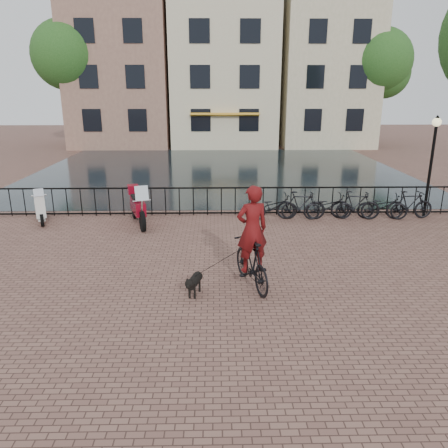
{
  "coord_description": "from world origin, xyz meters",
  "views": [
    {
      "loc": [
        -0.2,
        -7.16,
        4.34
      ],
      "look_at": [
        0.0,
        3.0,
        1.2
      ],
      "focal_mm": 35.0,
      "sensor_mm": 36.0,
      "label": 1
    }
  ],
  "objects_px": {
    "lamp_post": "(433,150)",
    "dog": "(194,284)",
    "scooter": "(39,203)",
    "motorcycle": "(138,202)",
    "cyclist": "(252,243)"
  },
  "relations": [
    {
      "from": "lamp_post",
      "to": "dog",
      "type": "xyz_separation_m",
      "value": [
        -7.88,
        -6.0,
        -2.11
      ]
    },
    {
      "from": "lamp_post",
      "to": "scooter",
      "type": "xyz_separation_m",
      "value": [
        -13.37,
        -0.36,
        -1.72
      ]
    },
    {
      "from": "dog",
      "to": "motorcycle",
      "type": "bearing_deg",
      "value": 126.85
    },
    {
      "from": "dog",
      "to": "motorcycle",
      "type": "relative_size",
      "value": 0.38
    },
    {
      "from": "dog",
      "to": "scooter",
      "type": "xyz_separation_m",
      "value": [
        -5.5,
        5.64,
        0.39
      ]
    },
    {
      "from": "cyclist",
      "to": "motorcycle",
      "type": "xyz_separation_m",
      "value": [
        -3.4,
        4.9,
        -0.29
      ]
    },
    {
      "from": "dog",
      "to": "scooter",
      "type": "distance_m",
      "value": 7.89
    },
    {
      "from": "scooter",
      "to": "cyclist",
      "type": "bearing_deg",
      "value": -61.87
    },
    {
      "from": "lamp_post",
      "to": "dog",
      "type": "distance_m",
      "value": 10.12
    },
    {
      "from": "scooter",
      "to": "motorcycle",
      "type": "bearing_deg",
      "value": -29.76
    },
    {
      "from": "motorcycle",
      "to": "scooter",
      "type": "xyz_separation_m",
      "value": [
        -3.38,
        0.33,
        -0.11
      ]
    },
    {
      "from": "cyclist",
      "to": "motorcycle",
      "type": "bearing_deg",
      "value": -72.2
    },
    {
      "from": "motorcycle",
      "to": "scooter",
      "type": "relative_size",
      "value": 1.5
    },
    {
      "from": "lamp_post",
      "to": "scooter",
      "type": "bearing_deg",
      "value": -178.47
    },
    {
      "from": "lamp_post",
      "to": "dog",
      "type": "relative_size",
      "value": 4.16
    }
  ]
}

